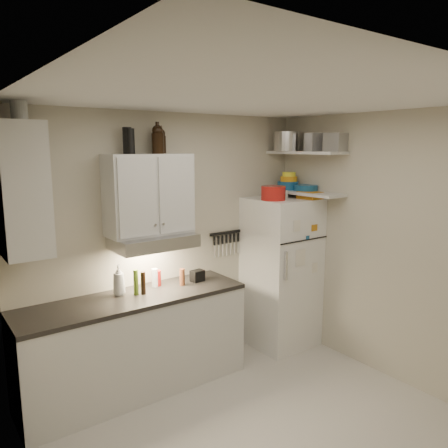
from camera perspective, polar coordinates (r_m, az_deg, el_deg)
floor at (r=3.90m, az=5.38°, el=-25.66°), size 3.20×3.00×0.02m
ceiling at (r=3.19m, az=6.18°, el=16.24°), size 3.20×3.00×0.02m
back_wall at (r=4.51m, az=-7.16°, el=-2.36°), size 3.20×0.02×2.60m
left_wall at (r=2.59m, az=-22.57°, el=-12.58°), size 0.02×3.00×2.60m
right_wall at (r=4.52m, az=21.17°, el=-2.96°), size 0.02×3.00×2.60m
base_cabinet at (r=4.29m, az=-11.47°, el=-15.32°), size 2.10×0.60×0.88m
countertop at (r=4.12m, az=-11.70°, el=-9.51°), size 2.10×0.62×0.04m
upper_cabinet at (r=4.13m, az=-9.78°, el=3.82°), size 0.80×0.33×0.75m
side_cabinet at (r=3.63m, az=-25.13°, el=4.15°), size 0.33×0.55×1.00m
range_hood at (r=4.15m, az=-9.20°, el=-2.24°), size 0.76×0.46×0.12m
fridge at (r=5.07m, az=7.45°, el=-6.22°), size 0.70×0.68×1.70m
shelf_hi at (r=4.92m, az=10.62°, el=9.14°), size 0.30×0.95×0.03m
shelf_lo at (r=4.94m, az=10.46°, el=4.04°), size 0.30×0.95×0.03m
knife_strip at (r=4.86m, az=0.21°, el=-1.15°), size 0.42×0.02×0.03m
dutch_oven at (r=4.70m, az=6.45°, el=4.04°), size 0.31×0.31×0.15m
book_stack at (r=4.88m, az=11.17°, el=3.70°), size 0.20×0.24×0.08m
spice_jar at (r=4.89m, az=8.04°, el=3.85°), size 0.06×0.06×0.09m
stock_pot at (r=5.05m, az=8.22°, el=10.62°), size 0.40×0.40×0.22m
tin_a at (r=4.89m, az=11.93°, el=10.42°), size 0.24×0.23×0.20m
tin_b at (r=4.72m, az=14.39°, el=10.30°), size 0.21×0.21×0.19m
bowl_teal at (r=5.11m, az=8.34°, el=5.01°), size 0.24×0.24×0.10m
bowl_orange at (r=5.09m, az=8.47°, el=5.85°), size 0.19×0.19×0.06m
bowl_yellow at (r=5.09m, az=8.48°, el=6.45°), size 0.15×0.15×0.05m
plates at (r=5.00m, az=10.65°, el=4.66°), size 0.28×0.28×0.07m
growler_a at (r=4.11m, az=-8.66°, el=10.91°), size 0.12×0.12×0.27m
growler_b at (r=4.25m, az=-8.28°, el=10.71°), size 0.13×0.13×0.24m
thermos_a at (r=4.08m, az=-12.51°, el=10.59°), size 0.10×0.10×0.24m
thermos_b at (r=4.06m, az=-12.14°, el=10.52°), size 0.08×0.08×0.23m
side_jar at (r=3.68m, az=-25.20°, el=13.29°), size 0.13×0.13×0.16m
soap_bottle at (r=4.12m, az=-13.59°, el=-6.92°), size 0.16×0.16×0.32m
pepper_mill at (r=4.33m, az=-5.48°, el=-6.92°), size 0.06×0.06×0.17m
oil_bottle at (r=4.11m, az=-11.43°, el=-7.48°), size 0.05×0.05×0.24m
vinegar_bottle at (r=4.12m, az=-10.51°, el=-7.59°), size 0.06×0.06×0.21m
clear_bottle at (r=4.32m, az=-9.03°, el=-6.95°), size 0.07×0.07×0.18m
red_jar at (r=4.35m, az=-8.73°, el=-6.99°), size 0.10×0.10×0.15m
caddy at (r=4.45m, az=-3.50°, el=-6.76°), size 0.14×0.11×0.11m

